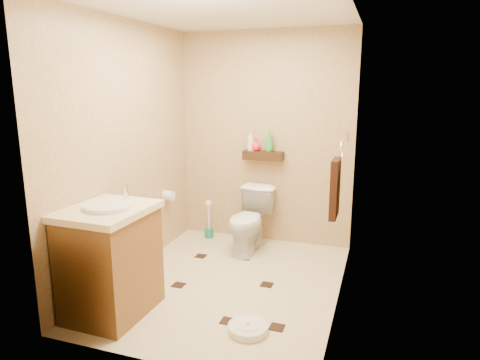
% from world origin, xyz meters
% --- Properties ---
extents(ground, '(2.50, 2.50, 0.00)m').
position_xyz_m(ground, '(0.00, 0.00, 0.00)').
color(ground, beige).
rests_on(ground, ground).
extents(wall_back, '(2.00, 0.04, 2.40)m').
position_xyz_m(wall_back, '(0.00, 1.25, 1.20)').
color(wall_back, tan).
rests_on(wall_back, ground).
extents(wall_front, '(2.00, 0.04, 2.40)m').
position_xyz_m(wall_front, '(0.00, -1.25, 1.20)').
color(wall_front, tan).
rests_on(wall_front, ground).
extents(wall_left, '(0.04, 2.50, 2.40)m').
position_xyz_m(wall_left, '(-1.00, 0.00, 1.20)').
color(wall_left, tan).
rests_on(wall_left, ground).
extents(wall_right, '(0.04, 2.50, 2.40)m').
position_xyz_m(wall_right, '(1.00, 0.00, 1.20)').
color(wall_right, tan).
rests_on(wall_right, ground).
extents(ceiling, '(2.00, 2.50, 0.02)m').
position_xyz_m(ceiling, '(0.00, 0.00, 2.40)').
color(ceiling, silver).
rests_on(ceiling, wall_back).
extents(wall_shelf, '(0.46, 0.14, 0.10)m').
position_xyz_m(wall_shelf, '(0.00, 1.17, 1.02)').
color(wall_shelf, '#37200F').
rests_on(wall_shelf, wall_back).
extents(floor_accents, '(1.22, 1.34, 0.01)m').
position_xyz_m(floor_accents, '(0.04, -0.04, 0.00)').
color(floor_accents, black).
rests_on(floor_accents, ground).
extents(toilet, '(0.44, 0.71, 0.69)m').
position_xyz_m(toilet, '(-0.06, 0.83, 0.35)').
color(toilet, white).
rests_on(toilet, ground).
extents(vanity, '(0.61, 0.74, 1.02)m').
position_xyz_m(vanity, '(-0.70, -0.78, 0.45)').
color(vanity, brown).
rests_on(vanity, ground).
extents(bathroom_scale, '(0.35, 0.35, 0.06)m').
position_xyz_m(bathroom_scale, '(0.42, -0.71, 0.03)').
color(bathroom_scale, white).
rests_on(bathroom_scale, ground).
extents(toilet_brush, '(0.11, 0.11, 0.46)m').
position_xyz_m(toilet_brush, '(-0.64, 1.07, 0.16)').
color(toilet_brush, '#1B6F66').
rests_on(toilet_brush, ground).
extents(towel_ring, '(0.12, 0.30, 0.76)m').
position_xyz_m(towel_ring, '(0.91, 0.25, 0.95)').
color(towel_ring, silver).
rests_on(towel_ring, wall_right).
extents(toilet_paper, '(0.12, 0.11, 0.12)m').
position_xyz_m(toilet_paper, '(-0.94, 0.65, 0.60)').
color(toilet_paper, white).
rests_on(toilet_paper, wall_left).
extents(bottle_a, '(0.12, 0.12, 0.23)m').
position_xyz_m(bottle_a, '(-0.15, 1.17, 1.18)').
color(bottle_a, silver).
rests_on(bottle_a, wall_shelf).
extents(bottle_b, '(0.08, 0.08, 0.15)m').
position_xyz_m(bottle_b, '(-0.13, 1.17, 1.15)').
color(bottle_b, yellow).
rests_on(bottle_b, wall_shelf).
extents(bottle_c, '(0.12, 0.12, 0.14)m').
position_xyz_m(bottle_c, '(-0.09, 1.17, 1.14)').
color(bottle_c, '#F21C42').
rests_on(bottle_c, wall_shelf).
extents(bottle_d, '(0.10, 0.10, 0.23)m').
position_xyz_m(bottle_d, '(0.07, 1.17, 1.19)').
color(bottle_d, green).
rests_on(bottle_d, wall_shelf).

